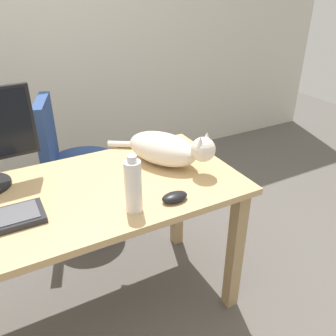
{
  "coord_description": "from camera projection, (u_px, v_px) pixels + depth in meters",
  "views": [
    {
      "loc": [
        -0.21,
        -1.25,
        1.49
      ],
      "look_at": [
        0.42,
        -0.09,
        0.78
      ],
      "focal_mm": 37.31,
      "sensor_mm": 36.0,
      "label": 1
    }
  ],
  "objects": [
    {
      "name": "office_chair",
      "position": [
        77.0,
        178.0,
        2.22
      ],
      "size": [
        0.5,
        0.48,
        0.9
      ],
      "color": "black",
      "rests_on": "ground_plane"
    },
    {
      "name": "water_bottle",
      "position": [
        133.0,
        186.0,
        1.28
      ],
      "size": [
        0.06,
        0.06,
        0.23
      ],
      "color": "silver",
      "rests_on": "desk"
    },
    {
      "name": "computer_mouse",
      "position": [
        175.0,
        197.0,
        1.38
      ],
      "size": [
        0.11,
        0.06,
        0.04
      ],
      "primitive_type": "ellipsoid",
      "color": "black",
      "rests_on": "desk"
    },
    {
      "name": "cat",
      "position": [
        167.0,
        149.0,
        1.63
      ],
      "size": [
        0.34,
        0.55,
        0.2
      ],
      "color": "silver",
      "rests_on": "desk"
    },
    {
      "name": "desk",
      "position": [
        72.0,
        216.0,
        1.48
      ],
      "size": [
        1.48,
        0.68,
        0.72
      ],
      "color": "tan",
      "rests_on": "ground_plane"
    },
    {
      "name": "ground_plane",
      "position": [
        87.0,
        314.0,
        1.77
      ],
      "size": [
        8.0,
        8.0,
        0.0
      ],
      "primitive_type": "plane",
      "color": "#59544F"
    }
  ]
}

